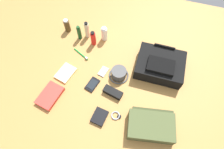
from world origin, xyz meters
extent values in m
cube|color=#A6763B|center=(0.00, 0.00, -0.01)|extent=(2.64, 2.02, 0.02)
cube|color=black|center=(0.32, 0.17, 0.05)|extent=(0.35, 0.28, 0.11)
cube|color=black|center=(0.32, 0.12, 0.12)|extent=(0.19, 0.13, 0.03)
cylinder|color=black|center=(0.32, 0.31, 0.12)|extent=(0.16, 0.02, 0.02)
cube|color=#47512D|center=(0.35, -0.29, 0.04)|extent=(0.32, 0.23, 0.08)
cube|color=#394124|center=(0.35, -0.19, 0.01)|extent=(0.29, 0.11, 0.01)
cylinder|color=#4F4F4F|center=(0.05, 0.03, 0.04)|extent=(0.11, 0.11, 0.07)
torus|color=#4F4F4F|center=(0.05, 0.03, 0.01)|extent=(0.15, 0.15, 0.01)
cylinder|color=#473319|center=(-0.50, 0.33, 0.05)|extent=(0.05, 0.05, 0.11)
cylinder|color=silver|center=(-0.50, 0.33, 0.12)|extent=(0.04, 0.04, 0.01)
cylinder|color=#19471E|center=(-0.37, 0.28, 0.06)|extent=(0.03, 0.03, 0.12)
cylinder|color=#19471E|center=(-0.37, 0.28, 0.13)|extent=(0.02, 0.02, 0.01)
cylinder|color=beige|center=(-0.31, 0.32, 0.07)|extent=(0.04, 0.04, 0.14)
cylinder|color=black|center=(-0.31, 0.32, 0.15)|extent=(0.03, 0.03, 0.01)
cylinder|color=red|center=(-0.24, 0.26, 0.06)|extent=(0.04, 0.04, 0.12)
cylinder|color=black|center=(-0.24, 0.26, 0.13)|extent=(0.03, 0.03, 0.01)
cylinder|color=white|center=(-0.17, 0.34, 0.06)|extent=(0.05, 0.05, 0.12)
cylinder|color=silver|center=(-0.17, 0.34, 0.13)|extent=(0.04, 0.04, 0.01)
cube|color=red|center=(-0.38, -0.28, 0.01)|extent=(0.16, 0.21, 0.03)
cube|color=white|center=(-0.38, -0.28, 0.01)|extent=(0.15, 0.20, 0.02)
cube|color=black|center=(-0.12, -0.10, 0.01)|extent=(0.09, 0.13, 0.01)
cube|color=black|center=(-0.12, -0.10, 0.01)|extent=(0.07, 0.09, 0.00)
cube|color=#B7B7BC|center=(-0.08, 0.02, 0.01)|extent=(0.07, 0.09, 0.01)
cylinder|color=silver|center=(-0.08, 0.01, 0.01)|extent=(0.03, 0.03, 0.00)
torus|color=#99999E|center=(0.11, -0.28, 0.01)|extent=(0.06, 0.06, 0.01)
cylinder|color=black|center=(0.14, -0.28, 0.01)|extent=(0.03, 0.03, 0.01)
cylinder|color=#198C33|center=(-0.30, 0.13, 0.01)|extent=(0.15, 0.08, 0.01)
cube|color=white|center=(-0.24, 0.10, 0.02)|extent=(0.02, 0.02, 0.01)
cube|color=black|center=(0.01, -0.32, 0.01)|extent=(0.10, 0.12, 0.02)
cube|color=beige|center=(-0.35, -0.07, 0.01)|extent=(0.14, 0.17, 0.02)
cube|color=black|center=(0.04, -0.13, 0.02)|extent=(0.15, 0.09, 0.04)
camera|label=1|loc=(0.19, -0.64, 1.28)|focal=30.46mm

